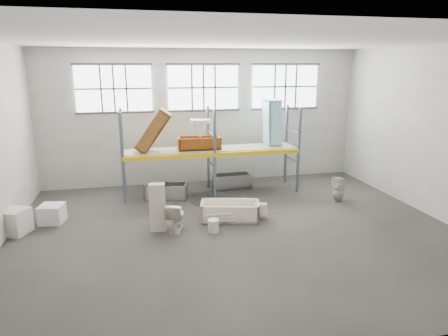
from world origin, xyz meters
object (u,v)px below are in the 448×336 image
object	(u,v)px
blue_tub_upright	(272,123)
carton_near	(12,221)
toilet_beige	(176,216)
toilet_white	(339,189)
cistern_tall	(157,207)
steel_tub_left	(166,191)
steel_tub_right	(232,181)
bathtub_beige	(230,211)
bucket	(214,226)
rust_tub_flat	(199,143)

from	to	relation	value
blue_tub_upright	carton_near	bearing A→B (deg)	-162.88
toilet_beige	carton_near	distance (m)	4.38
toilet_white	blue_tub_upright	size ratio (longest dim) A/B	0.51
cistern_tall	blue_tub_upright	bearing A→B (deg)	40.33
steel_tub_left	carton_near	world-z (taller)	carton_near
steel_tub_right	blue_tub_upright	size ratio (longest dim) A/B	0.84
bathtub_beige	toilet_beige	xyz separation A→B (m)	(-1.64, -0.46, 0.14)
blue_tub_upright	bucket	world-z (taller)	blue_tub_upright
cistern_tall	bathtub_beige	bearing A→B (deg)	14.16
bathtub_beige	bucket	xyz separation A→B (m)	(-0.66, -0.83, -0.08)
steel_tub_left	blue_tub_upright	xyz separation A→B (m)	(3.89, 0.51, 2.14)
blue_tub_upright	bucket	size ratio (longest dim) A/B	4.76
bucket	blue_tub_upright	bearing A→B (deg)	51.55
cistern_tall	steel_tub_right	size ratio (longest dim) A/B	0.95
bathtub_beige	toilet_white	distance (m)	4.00
blue_tub_upright	bucket	bearing A→B (deg)	-128.45
toilet_white	blue_tub_upright	world-z (taller)	blue_tub_upright
steel_tub_left	steel_tub_right	size ratio (longest dim) A/B	1.00
toilet_beige	steel_tub_left	bearing A→B (deg)	-69.76
bathtub_beige	blue_tub_upright	xyz separation A→B (m)	(2.22, 2.80, 2.14)
toilet_beige	rust_tub_flat	xyz separation A→B (m)	(1.17, 3.04, 1.43)
bathtub_beige	carton_near	size ratio (longest dim) A/B	2.19
bathtub_beige	cistern_tall	size ratio (longest dim) A/B	1.29
bathtub_beige	steel_tub_right	bearing A→B (deg)	88.93
carton_near	rust_tub_flat	bearing A→B (deg)	22.79
toilet_beige	blue_tub_upright	bearing A→B (deg)	-120.26
cistern_tall	rust_tub_flat	world-z (taller)	rust_tub_flat
steel_tub_left	carton_near	size ratio (longest dim) A/B	1.77
bathtub_beige	steel_tub_left	distance (m)	2.84
steel_tub_left	blue_tub_upright	bearing A→B (deg)	7.43
bucket	carton_near	distance (m)	5.41
bucket	steel_tub_right	bearing A→B (deg)	69.31
steel_tub_left	toilet_beige	bearing A→B (deg)	-89.33
steel_tub_left	steel_tub_right	bearing A→B (deg)	16.42
steel_tub_right	carton_near	xyz separation A→B (m)	(-6.74, -2.73, 0.08)
toilet_beige	bucket	distance (m)	1.07
carton_near	steel_tub_right	bearing A→B (deg)	22.07
bathtub_beige	toilet_white	bearing A→B (deg)	24.92
bucket	cistern_tall	bearing A→B (deg)	162.62
rust_tub_flat	carton_near	size ratio (longest dim) A/B	1.84
toilet_white	bucket	distance (m)	4.87
toilet_white	bucket	world-z (taller)	toilet_white
blue_tub_upright	bucket	xyz separation A→B (m)	(-2.88, -3.63, -2.22)
rust_tub_flat	bucket	xyz separation A→B (m)	(-0.19, -3.42, -1.65)
toilet_beige	rust_tub_flat	bearing A→B (deg)	-91.43
toilet_beige	carton_near	bearing A→B (deg)	9.81
steel_tub_left	rust_tub_flat	bearing A→B (deg)	13.76
blue_tub_upright	bathtub_beige	bearing A→B (deg)	-128.40
bathtub_beige	bucket	world-z (taller)	bathtub_beige
steel_tub_right	bathtub_beige	bearing A→B (deg)	-104.68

